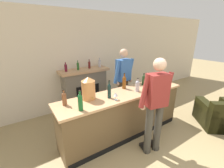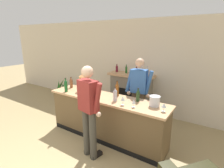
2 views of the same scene
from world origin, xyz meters
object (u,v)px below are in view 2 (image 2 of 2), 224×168
(potted_plant_corner, at_px, (62,90))
(wine_glass_front_left, at_px, (164,105))
(fireplace_stone, at_px, (131,93))
(person_bartender, at_px, (139,92))
(wine_bottle_rose_blush, at_px, (91,88))
(wine_bottle_cabernet_heavy, at_px, (66,86))
(wine_bottle_merlot_tall, at_px, (138,95))
(wine_bottle_burgundy_dark, at_px, (117,89))
(wine_bottle_riesling_slim, at_px, (71,83))
(wine_bottle_port_short, at_px, (115,95))
(ice_bucket_steel, at_px, (155,101))
(wine_glass_back_row, at_px, (123,99))
(copper_dispenser, at_px, (84,82))
(wine_glass_by_dispenser, at_px, (134,102))
(person_customer, at_px, (89,109))
(wine_glass_near_bucket, at_px, (88,92))

(potted_plant_corner, height_order, wine_glass_front_left, wine_glass_front_left)
(fireplace_stone, relative_size, person_bartender, 0.82)
(potted_plant_corner, xyz_separation_m, wine_bottle_rose_blush, (2.56, -1.34, 0.82))
(wine_bottle_cabernet_heavy, relative_size, wine_bottle_merlot_tall, 1.19)
(wine_bottle_burgundy_dark, bearing_deg, wine_bottle_cabernet_heavy, -161.01)
(fireplace_stone, relative_size, wine_bottle_riesling_slim, 5.22)
(wine_bottle_rose_blush, xyz_separation_m, wine_bottle_merlot_tall, (1.08, 0.19, -0.02))
(wine_bottle_port_short, bearing_deg, wine_bottle_merlot_tall, 29.49)
(potted_plant_corner, height_order, wine_bottle_merlot_tall, wine_bottle_merlot_tall)
(ice_bucket_steel, distance_m, wine_bottle_rose_blush, 1.46)
(wine_bottle_cabernet_heavy, relative_size, wine_glass_back_row, 1.93)
(copper_dispenser, xyz_separation_m, wine_bottle_cabernet_heavy, (-0.29, -0.32, -0.06))
(wine_bottle_burgundy_dark, distance_m, wine_bottle_rose_blush, 0.60)
(wine_bottle_cabernet_heavy, height_order, wine_glass_by_dispenser, wine_bottle_cabernet_heavy)
(wine_bottle_rose_blush, xyz_separation_m, wine_bottle_riesling_slim, (-0.79, 0.16, -0.02))
(ice_bucket_steel, height_order, wine_glass_by_dispenser, ice_bucket_steel)
(fireplace_stone, bearing_deg, person_bartender, -54.21)
(wine_bottle_burgundy_dark, bearing_deg, wine_bottle_merlot_tall, -6.04)
(person_customer, height_order, wine_glass_back_row, person_customer)
(ice_bucket_steel, height_order, wine_bottle_merlot_tall, wine_bottle_merlot_tall)
(person_bartender, relative_size, wine_bottle_merlot_tall, 6.31)
(person_bartender, distance_m, wine_glass_near_bucket, 1.17)
(wine_bottle_burgundy_dark, xyz_separation_m, wine_bottle_rose_blush, (-0.55, -0.25, -0.00))
(ice_bucket_steel, relative_size, wine_bottle_port_short, 0.74)
(person_customer, xyz_separation_m, wine_bottle_burgundy_dark, (0.03, 0.92, 0.15))
(wine_glass_front_left, height_order, wine_glass_near_bucket, wine_glass_front_left)
(wine_glass_by_dispenser, relative_size, wine_glass_near_bucket, 1.06)
(wine_glass_back_row, bearing_deg, wine_glass_by_dispenser, 3.80)
(wine_bottle_port_short, distance_m, wine_bottle_riesling_slim, 1.48)
(wine_glass_by_dispenser, xyz_separation_m, wine_glass_front_left, (0.53, 0.11, 0.01))
(person_customer, distance_m, wine_glass_front_left, 1.33)
(fireplace_stone, distance_m, wine_glass_back_row, 1.98)
(potted_plant_corner, bearing_deg, wine_glass_back_row, -23.06)
(person_customer, distance_m, wine_bottle_burgundy_dark, 0.93)
(wine_bottle_rose_blush, relative_size, wine_bottle_port_short, 1.22)
(fireplace_stone, xyz_separation_m, wine_glass_near_bucket, (-0.14, -1.77, 0.47))
(wine_bottle_rose_blush, bearing_deg, wine_glass_front_left, -0.55)
(wine_bottle_rose_blush, height_order, wine_bottle_riesling_slim, wine_bottle_rose_blush)
(wine_bottle_merlot_tall, xyz_separation_m, wine_glass_back_row, (-0.16, -0.34, 0.00))
(person_bartender, xyz_separation_m, wine_bottle_riesling_slim, (-1.66, -0.53, 0.11))
(wine_glass_back_row, bearing_deg, wine_bottle_rose_blush, 171.10)
(copper_dispenser, relative_size, wine_glass_front_left, 2.65)
(person_customer, distance_m, wine_bottle_cabernet_heavy, 1.27)
(person_customer, relative_size, wine_bottle_rose_blush, 5.13)
(person_customer, height_order, wine_glass_near_bucket, person_customer)
(person_bartender, relative_size, wine_glass_by_dispenser, 11.28)
(person_customer, bearing_deg, wine_bottle_rose_blush, 127.41)
(person_bartender, xyz_separation_m, wine_bottle_rose_blush, (-0.86, -0.69, 0.13))
(wine_bottle_burgundy_dark, distance_m, wine_bottle_merlot_tall, 0.54)
(wine_bottle_rose_blush, bearing_deg, ice_bucket_steel, 5.80)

